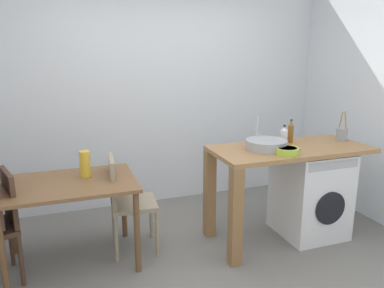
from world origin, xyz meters
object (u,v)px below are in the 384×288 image
Objects in this scene: chair_opposite at (125,198)px; bottle_tall_green at (284,136)px; mixing_bowl at (287,150)px; dining_table at (69,193)px; washing_machine at (310,193)px; vase at (85,164)px; bottle_squat_brown at (291,132)px; utensil_crock at (342,134)px.

chair_opposite is 4.68× the size of bottle_tall_green.
chair_opposite is 1.50m from mixing_bowl.
mixing_bowl is at bearing -12.71° from dining_table.
vase reaches higher than washing_machine.
chair_opposite is 4.16× the size of mixing_bowl.
chair_opposite reaches higher than washing_machine.
mixing_bowl is (-0.17, -0.32, -0.05)m from bottle_tall_green.
bottle_squat_brown is 1.03× the size of vase.
utensil_crock reaches higher than mixing_bowl.
bottle_tall_green reaches higher than vase.
utensil_crock is at bearing -3.53° from dining_table.
bottle_tall_green is at bearing -2.73° from dining_table.
dining_table is 1.22× the size of chair_opposite.
bottle_tall_green is (2.00, -0.10, 0.36)m from dining_table.
mixing_bowl reaches higher than vase.
washing_machine is 3.97× the size of mixing_bowl.
mixing_bowl is at bearing -127.44° from bottle_squat_brown.
bottle_tall_green is 0.89× the size of mixing_bowl.
vase is at bearing 175.54° from bottle_squat_brown.
dining_table is 2.66m from utensil_crock.
dining_table is 2.29m from washing_machine.
utensil_crock reaches higher than dining_table.
bottle_tall_green reaches higher than dining_table.
vase is (-1.85, 0.20, -0.15)m from bottle_tall_green.
chair_opposite is 1.81m from washing_machine.
chair_opposite is 3.85× the size of bottle_squat_brown.
dining_table is 4.70× the size of bottle_squat_brown.
bottle_tall_green is (-0.26, 0.12, 0.58)m from washing_machine.
chair_opposite is at bearing -7.59° from vase.
bottle_squat_brown is (0.10, 0.04, 0.02)m from bottle_tall_green.
bottle_tall_green is at bearing 155.59° from washing_machine.
utensil_crock is at bearing 89.25° from chair_opposite.
mixing_bowl is 0.72× the size of utensil_crock.
bottle_tall_green reaches higher than washing_machine.
utensil_crock reaches higher than bottle_tall_green.
bottle_squat_brown is (2.11, -0.05, 0.38)m from dining_table.
dining_table is 1.90m from mixing_bowl.
bottle_squat_brown is 0.46m from mixing_bowl.
bottle_tall_green reaches higher than mixing_bowl.
chair_opposite is 1.62m from bottle_tall_green.
utensil_crock reaches higher than bottle_squat_brown.
bottle_squat_brown is at bearing 91.23° from chair_opposite.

